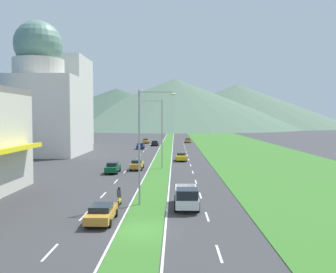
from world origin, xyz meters
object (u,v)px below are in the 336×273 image
car_7 (140,146)px  motorcycle_rider (119,198)px  car_4 (137,164)px  street_lamp_near (143,140)px  car_0 (188,140)px  car_2 (102,213)px  car_6 (155,143)px  pickup_truck_0 (186,197)px  street_lamp_mid (160,130)px  car_1 (146,141)px  car_3 (113,167)px  car_5 (181,157)px

car_7 → motorcycle_rider: motorcycle_rider is taller
car_4 → street_lamp_near: bearing=-172.4°
street_lamp_near → car_0: bearing=85.1°
car_2 → motorcycle_rider: size_ratio=2.31×
car_6 → motorcycle_rider: bearing=-179.4°
car_2 → pickup_truck_0: size_ratio=0.85×
car_7 → pickup_truck_0: 61.63m
street_lamp_mid → car_2: 29.82m
car_1 → car_2: (3.64, -85.57, -0.05)m
car_1 → car_3: bearing=-179.8°
car_0 → motorcycle_rider: motorcycle_rider is taller
car_2 → car_3: bearing=8.0°
street_lamp_mid → car_1: bearing=97.0°
motorcycle_rider → street_lamp_mid: bearing=-6.4°
car_2 → car_3: size_ratio=1.04×
motorcycle_rider → car_7: bearing=3.7°
car_1 → pickup_truck_0: (10.39, -81.24, 0.20)m
car_3 → car_5: (10.34, 14.89, -0.02)m
motorcycle_rider → car_3: bearing=11.7°
car_3 → car_6: bearing=-3.7°
car_4 → pickup_truck_0: bearing=-163.6°
car_7 → car_4: bearing=-175.3°
street_lamp_near → car_4: size_ratio=2.34×
street_lamp_mid → street_lamp_near: bearing=-91.3°
car_5 → car_7: (-10.22, 25.62, 0.02)m
car_5 → car_6: bearing=-169.0°
pickup_truck_0 → car_6: bearing=-174.5°
street_lamp_mid → car_6: size_ratio=2.42×
car_2 → car_6: car_6 is taller
car_2 → car_1: bearing=2.4°
street_lamp_near → car_6: 70.60m
car_2 → pickup_truck_0: (6.75, 4.33, 0.25)m
street_lamp_mid → pickup_truck_0: bearing=-82.1°
car_2 → car_5: car_5 is taller
car_2 → street_lamp_mid: bearing=-6.5°
car_4 → pickup_truck_0: pickup_truck_0 is taller
car_2 → car_6: size_ratio=1.02×
car_4 → car_7: car_7 is taller
car_4 → car_5: size_ratio=1.04×
car_5 → car_7: size_ratio=0.98×
motorcycle_rider → car_6: bearing=0.6°
car_4 → pickup_truck_0: size_ratio=0.85×
car_3 → pickup_truck_0: pickup_truck_0 is taller
car_5 → car_7: 27.59m
car_1 → street_lamp_mid: bearing=-173.0°
car_4 → car_5: bearing=-32.3°
car_3 → motorcycle_rider: (4.06, -19.68, -0.06)m
street_lamp_near → car_3: (-6.23, 19.17, -5.30)m
car_2 → car_6: bearing=0.1°
car_6 → pickup_truck_0: 71.78m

